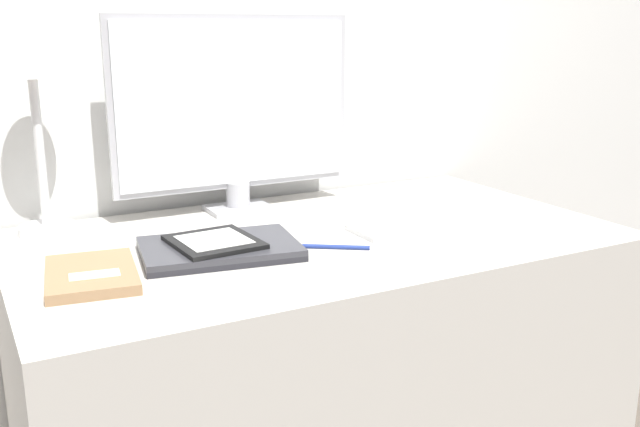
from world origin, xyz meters
TOP-DOWN VIEW (x-y plane):
  - wall_back at (0.00, 0.58)m, footprint 3.60×0.05m
  - desk at (0.00, 0.17)m, footprint 1.29×0.73m
  - monitor at (-0.08, 0.44)m, footprint 0.60×0.11m
  - keyboard at (0.20, 0.10)m, footprint 0.27×0.12m
  - laptop at (-0.24, 0.13)m, footprint 0.33×0.25m
  - ereader at (-0.25, 0.13)m, footprint 0.17×0.18m
  - desk_lamp at (-0.52, 0.44)m, footprint 0.12×0.12m
  - notebook at (-0.50, 0.10)m, footprint 0.19×0.24m
  - pen at (-0.02, 0.05)m, footprint 0.12×0.08m

SIDE VIEW (x-z plane):
  - desk at x=0.00m, z-range 0.00..0.75m
  - pen at x=-0.02m, z-range 0.75..0.76m
  - keyboard at x=0.20m, z-range 0.75..0.77m
  - notebook at x=-0.50m, z-range 0.75..0.77m
  - laptop at x=-0.24m, z-range 0.75..0.77m
  - ereader at x=-0.25m, z-range 0.77..0.78m
  - monitor at x=-0.08m, z-range 0.76..1.23m
  - desk_lamp at x=-0.52m, z-range 0.83..1.25m
  - wall_back at x=0.00m, z-range 0.00..2.40m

